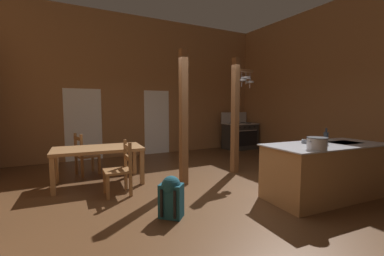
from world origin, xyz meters
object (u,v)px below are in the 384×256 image
at_px(ladderback_chair_by_post, 120,169).
at_px(backpack, 171,195).
at_px(bottle_tall_on_counter, 326,138).
at_px(dining_table, 98,152).
at_px(kitchen_island, 325,171).
at_px(stove_range, 240,136).
at_px(mixing_bowl_on_counter, 307,141).
at_px(ladderback_chair_near_window, 85,155).
at_px(stockpot_on_counter, 317,144).

height_order(ladderback_chair_by_post, backpack, ladderback_chair_by_post).
bearing_deg(bottle_tall_on_counter, ladderback_chair_by_post, 148.94).
relative_size(dining_table, ladderback_chair_by_post, 1.85).
relative_size(ladderback_chair_by_post, bottle_tall_on_counter, 3.40).
distance_m(kitchen_island, stove_range, 4.92).
distance_m(backpack, mixing_bowl_on_counter, 2.54).
relative_size(dining_table, mixing_bowl_on_counter, 9.94).
distance_m(ladderback_chair_near_window, stockpot_on_counter, 4.76).
bearing_deg(backpack, kitchen_island, -10.80).
distance_m(stove_range, dining_table, 5.51).
relative_size(ladderback_chair_by_post, stockpot_on_counter, 2.61).
bearing_deg(stockpot_on_counter, backpack, 158.21).
height_order(kitchen_island, ladderback_chair_near_window, ladderback_chair_near_window).
distance_m(stove_range, ladderback_chair_near_window, 5.43).
height_order(kitchen_island, bottle_tall_on_counter, bottle_tall_on_counter).
bearing_deg(stockpot_on_counter, dining_table, 132.48).
relative_size(dining_table, ladderback_chair_near_window, 1.85).
xyz_separation_m(kitchen_island, ladderback_chair_near_window, (-3.50, 3.48, -0.01)).
relative_size(stove_range, bottle_tall_on_counter, 4.72).
bearing_deg(dining_table, ladderback_chair_near_window, 101.31).
height_order(stove_range, dining_table, stove_range).
relative_size(kitchen_island, backpack, 3.73).
height_order(stove_range, ladderback_chair_near_window, stove_range).
height_order(kitchen_island, ladderback_chair_by_post, ladderback_chair_by_post).
xyz_separation_m(stove_range, dining_table, (-5.15, -1.95, 0.17)).
distance_m(ladderback_chair_by_post, stockpot_on_counter, 3.25).
bearing_deg(mixing_bowl_on_counter, ladderback_chair_near_window, 135.18).
height_order(ladderback_chair_near_window, mixing_bowl_on_counter, mixing_bowl_on_counter).
distance_m(dining_table, ladderback_chair_near_window, 0.90).
distance_m(ladderback_chair_by_post, backpack, 1.36).
bearing_deg(ladderback_chair_near_window, stockpot_on_counter, -53.00).
bearing_deg(stockpot_on_counter, mixing_bowl_on_counter, 49.01).
bearing_deg(stove_range, bottle_tall_on_counter, -112.20).
xyz_separation_m(backpack, bottle_tall_on_counter, (2.60, -0.54, 0.72)).
height_order(kitchen_island, dining_table, kitchen_island).
bearing_deg(ladderback_chair_by_post, dining_table, 106.28).
height_order(stockpot_on_counter, bottle_tall_on_counter, bottle_tall_on_counter).
xyz_separation_m(dining_table, stockpot_on_counter, (2.67, -2.92, 0.37)).
distance_m(backpack, bottle_tall_on_counter, 2.75).
bearing_deg(ladderback_chair_near_window, dining_table, -78.69).
bearing_deg(kitchen_island, mixing_bowl_on_counter, 134.22).
distance_m(stove_range, backpack, 6.05).
xyz_separation_m(backpack, stockpot_on_counter, (2.00, -0.80, 0.70)).
bearing_deg(ladderback_chair_near_window, bottle_tall_on_counter, -45.62).
bearing_deg(mixing_bowl_on_counter, dining_table, 142.27).
distance_m(ladderback_chair_by_post, mixing_bowl_on_counter, 3.31).
relative_size(dining_table, bottle_tall_on_counter, 6.30).
relative_size(kitchen_island, mixing_bowl_on_counter, 12.54).
bearing_deg(stockpot_on_counter, kitchen_island, 24.33).
xyz_separation_m(stove_range, backpack, (-4.48, -4.07, -0.17)).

